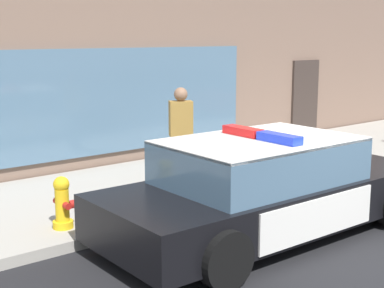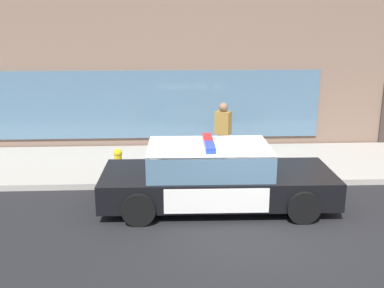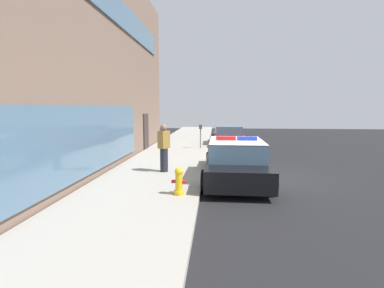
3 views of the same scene
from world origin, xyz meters
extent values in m
plane|color=black|center=(0.00, 0.00, 0.00)|extent=(48.00, 48.00, 0.00)
cube|color=#A39E93|center=(0.00, 3.72, 0.07)|extent=(48.00, 3.46, 0.15)
cube|color=#7A6051|center=(-0.96, 9.84, 4.33)|extent=(21.40, 8.68, 8.67)
cube|color=slate|center=(-3.53, 5.47, 1.45)|extent=(12.84, 0.08, 2.10)
cube|color=black|center=(-0.74, 0.90, 0.50)|extent=(5.03, 1.98, 0.60)
cube|color=silver|center=(0.86, 0.87, 0.67)|extent=(1.73, 1.89, 0.05)
cube|color=silver|center=(-2.49, 0.92, 0.67)|extent=(1.43, 1.89, 0.05)
cube|color=silver|center=(-0.83, 1.86, 0.50)|extent=(2.10, 0.06, 0.51)
cube|color=silver|center=(-0.86, -0.07, 0.50)|extent=(2.10, 0.06, 0.51)
cube|color=yellow|center=(-0.83, 1.88, 0.50)|extent=(0.22, 0.02, 0.26)
cube|color=slate|center=(-0.94, 0.90, 1.07)|extent=(2.63, 1.75, 0.60)
cube|color=silver|center=(-0.94, 0.90, 1.36)|extent=(2.63, 1.75, 0.04)
cube|color=red|center=(-0.94, 1.24, 1.44)|extent=(0.21, 0.65, 0.11)
cube|color=blue|center=(-0.95, 0.56, 1.44)|extent=(0.21, 0.65, 0.11)
cylinder|color=black|center=(0.92, 1.82, 0.34)|extent=(0.68, 0.23, 0.68)
cylinder|color=black|center=(0.89, -0.08, 0.34)|extent=(0.68, 0.23, 0.68)
cylinder|color=black|center=(-2.38, 1.87, 0.34)|extent=(0.68, 0.23, 0.68)
cylinder|color=black|center=(-2.41, -0.03, 0.34)|extent=(0.68, 0.23, 0.68)
cylinder|color=gold|center=(-3.08, 2.54, 0.20)|extent=(0.28, 0.28, 0.10)
cylinder|color=gold|center=(-3.08, 2.54, 0.47)|extent=(0.19, 0.19, 0.45)
sphere|color=gold|center=(-3.08, 2.54, 0.77)|extent=(0.22, 0.22, 0.22)
cylinder|color=#B21E19|center=(-3.08, 2.54, 0.84)|extent=(0.06, 0.06, 0.05)
cylinder|color=#B21E19|center=(-3.08, 2.39, 0.50)|extent=(0.09, 0.10, 0.09)
cylinder|color=#B21E19|center=(-3.08, 2.68, 0.50)|extent=(0.09, 0.10, 0.09)
cylinder|color=#B21E19|center=(-2.93, 2.54, 0.46)|extent=(0.10, 0.12, 0.12)
cylinder|color=#23232D|center=(-0.34, 3.42, 0.57)|extent=(0.28, 0.28, 0.85)
cube|color=olive|center=(-0.34, 3.42, 1.31)|extent=(0.48, 0.42, 0.62)
sphere|color=#8C664C|center=(-0.34, 3.42, 1.74)|extent=(0.24, 0.24, 0.24)
camera|label=1|loc=(-6.34, -4.31, 2.75)|focal=52.72mm
camera|label=2|loc=(-1.76, -8.43, 3.97)|focal=42.49mm
camera|label=3|loc=(-10.56, 1.59, 2.45)|focal=27.34mm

